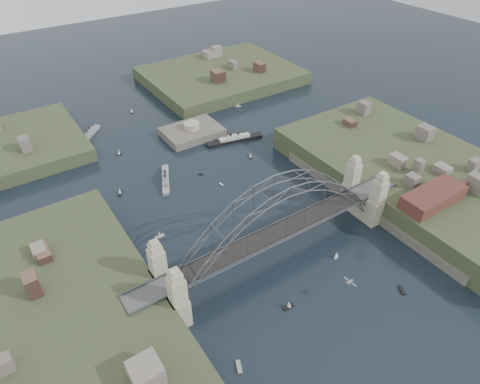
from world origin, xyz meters
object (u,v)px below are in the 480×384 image
object	(u,v)px
bridge	(279,221)
naval_cruiser_far	(89,135)
ocean_liner	(234,139)
wharf_shed	(433,197)
naval_cruiser_near	(166,179)
fort_island	(192,136)

from	to	relation	value
bridge	naval_cruiser_far	distance (m)	94.91
naval_cruiser_far	ocean_liner	xyz separation A→B (m)	(45.25, -34.78, 0.05)
naval_cruiser_far	ocean_liner	bearing A→B (deg)	-37.54
bridge	naval_cruiser_far	size ratio (longest dim) A/B	6.82
naval_cruiser_far	ocean_liner	size ratio (longest dim) A/B	0.55
wharf_shed	naval_cruiser_near	distance (m)	82.66
fort_island	wharf_shed	distance (m)	90.48
wharf_shed	fort_island	bearing A→B (deg)	110.85
wharf_shed	ocean_liner	size ratio (longest dim) A/B	0.90
wharf_shed	ocean_liner	xyz separation A→B (m)	(-20.73, 70.83, -9.16)
fort_island	bridge	bearing A→B (deg)	-99.73
ocean_liner	naval_cruiser_near	bearing A→B (deg)	-164.77
fort_island	ocean_liner	xyz separation A→B (m)	(11.27, -13.17, 1.19)
naval_cruiser_near	naval_cruiser_far	bearing A→B (deg)	105.01
naval_cruiser_near	naval_cruiser_far	size ratio (longest dim) A/B	1.30
ocean_liner	naval_cruiser_far	bearing A→B (deg)	142.46
bridge	wharf_shed	world-z (taller)	bridge
bridge	naval_cruiser_far	xyz separation A→B (m)	(-21.98, 91.61, -11.53)
naval_cruiser_far	naval_cruiser_near	bearing A→B (deg)	-74.99
wharf_shed	ocean_liner	world-z (taller)	wharf_shed
bridge	naval_cruiser_near	world-z (taller)	bridge
fort_island	naval_cruiser_near	distance (m)	31.48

